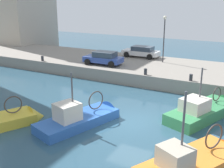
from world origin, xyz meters
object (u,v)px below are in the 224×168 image
Objects in this scene: mooring_bollard_north at (42,58)px; quay_streetlamp at (164,31)px; fishing_boat_green at (205,114)px; parked_car_blue at (104,58)px; fishing_boat_blue at (83,121)px; mooring_bollard_mid at (145,72)px; parked_car_white at (141,51)px; mooring_bollard_south at (191,77)px.

mooring_bollard_north is 0.11× the size of quay_streetlamp.
parked_car_blue is (5.68, 11.27, 1.76)m from fishing_boat_green.
fishing_boat_blue is 11.83× the size of mooring_bollard_mid.
mooring_bollard_mid is at bearing -90.00° from mooring_bollard_north.
fishing_boat_blue is at bearing -170.37° from parked_car_white.
quay_streetlamp reaches higher than parked_car_white.
fishing_boat_blue reaches higher than fishing_boat_green.
quay_streetlamp is (5.65, 4.31, 2.98)m from mooring_bollard_south.
parked_car_blue is 6.94m from mooring_bollard_north.
fishing_boat_blue is 14.50m from mooring_bollard_north.
mooring_bollard_north is (0.00, 16.00, 0.00)m from mooring_bollard_south.
mooring_bollard_north is at bearing 51.82° from fishing_boat_blue.
fishing_boat_blue is at bearing -156.41° from parked_car_blue.
parked_car_blue is at bearing 79.73° from mooring_bollard_south.
mooring_bollard_south is 0.11× the size of quay_streetlamp.
fishing_boat_blue is 8.27m from fishing_boat_green.
mooring_bollard_mid is (8.93, -0.65, 1.33)m from fishing_boat_blue.
mooring_bollard_mid is 12.00m from mooring_bollard_north.
mooring_bollard_south is at bearing -133.68° from parked_car_white.
fishing_boat_blue is 10.15m from mooring_bollard_south.
parked_car_white is 10.18m from mooring_bollard_south.
fishing_boat_green is 12.30m from quay_streetlamp.
fishing_boat_green reaches higher than mooring_bollard_north.
fishing_boat_green is at bearing -123.69° from mooring_bollard_mid.
mooring_bollard_north is 13.32m from quay_streetlamp.
fishing_boat_green is 4.66m from mooring_bollard_south.
fishing_boat_blue is 1.62× the size of parked_car_blue.
quay_streetlamp is (5.65, -11.69, 2.98)m from mooring_bollard_north.
quay_streetlamp is (9.64, 6.30, 4.32)m from fishing_boat_green.
parked_car_blue is at bearing 160.18° from parked_car_white.
mooring_bollard_mid is (-7.02, -3.36, -0.39)m from parked_car_white.
parked_car_white is (11.02, 9.35, 1.74)m from fishing_boat_green.
fishing_boat_blue is 1.35× the size of quay_streetlamp.
fishing_boat_blue is 16.27m from parked_car_white.
quay_streetlamp is at bearing 3.11° from mooring_bollard_mid.
parked_car_white is 7.64× the size of mooring_bollard_south.
fishing_boat_green is 14.55m from parked_car_white.
mooring_bollard_mid is at bearing -176.89° from quay_streetlamp.
parked_car_white is at bearing -50.91° from mooring_bollard_north.
fishing_boat_green is 12.68× the size of mooring_bollard_mid.
parked_car_blue is 6.86m from quay_streetlamp.
fishing_boat_blue reaches higher than mooring_bollard_north.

